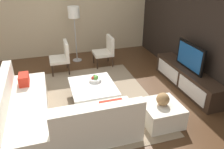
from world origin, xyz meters
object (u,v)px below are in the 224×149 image
(fruit_bowl, at_px, (95,79))
(sectional_couch, at_px, (48,114))
(media_console, at_px, (187,78))
(television, at_px, (190,57))
(decorative_ball, at_px, (163,99))
(floor_lamp, at_px, (74,15))
(accent_chair_far, at_px, (106,49))
(coffee_table, at_px, (93,92))
(accent_chair_near, at_px, (62,55))
(ottoman, at_px, (161,113))

(fruit_bowl, bearing_deg, sectional_couch, -53.34)
(media_console, xyz_separation_m, television, (0.00, 0.00, 0.56))
(television, xyz_separation_m, fruit_bowl, (-0.28, -2.20, -0.38))
(decorative_ball, bearing_deg, floor_lamp, -163.43)
(television, distance_m, accent_chair_far, 2.43)
(decorative_ball, bearing_deg, television, 129.90)
(coffee_table, xyz_separation_m, fruit_bowl, (-0.18, 0.10, 0.23))
(coffee_table, bearing_deg, accent_chair_far, 155.88)
(sectional_couch, distance_m, decorative_ball, 2.12)
(accent_chair_near, relative_size, floor_lamp, 0.53)
(accent_chair_near, height_order, accent_chair_far, same)
(television, height_order, accent_chair_near, television)
(ottoman, bearing_deg, media_console, 129.91)
(media_console, relative_size, accent_chair_near, 2.56)
(accent_chair_far, height_order, decorative_ball, accent_chair_far)
(television, distance_m, floor_lamp, 3.41)
(coffee_table, bearing_deg, floor_lamp, 179.47)
(sectional_couch, height_order, coffee_table, sectional_couch)
(media_console, distance_m, sectional_couch, 3.31)
(accent_chair_far, relative_size, decorative_ball, 3.60)
(television, relative_size, fruit_bowl, 3.43)
(floor_lamp, xyz_separation_m, decorative_ball, (3.50, 1.04, -0.88))
(sectional_couch, xyz_separation_m, accent_chair_near, (-2.30, 0.51, 0.21))
(media_console, height_order, accent_chair_far, accent_chair_far)
(television, xyz_separation_m, decorative_ball, (1.03, -1.23, -0.29))
(floor_lamp, relative_size, decorative_ball, 6.86)
(accent_chair_near, bearing_deg, sectional_couch, -22.38)
(ottoman, bearing_deg, accent_chair_far, -174.91)
(coffee_table, distance_m, floor_lamp, 2.66)
(coffee_table, relative_size, ottoman, 1.54)
(fruit_bowl, relative_size, accent_chair_far, 0.32)
(accent_chair_far, bearing_deg, ottoman, -4.78)
(sectional_couch, bearing_deg, television, 99.02)
(fruit_bowl, bearing_deg, decorative_ball, 36.44)
(media_console, distance_m, accent_chair_near, 3.30)
(media_console, bearing_deg, ottoman, -50.09)
(television, bearing_deg, accent_chair_far, -141.77)
(media_console, relative_size, ottoman, 3.18)
(fruit_bowl, bearing_deg, floor_lamp, -178.01)
(floor_lamp, bearing_deg, fruit_bowl, 1.99)
(sectional_couch, xyz_separation_m, floor_lamp, (-2.99, 1.00, 1.13))
(coffee_table, distance_m, decorative_ball, 1.59)
(media_console, relative_size, fruit_bowl, 7.94)
(coffee_table, relative_size, accent_chair_near, 1.24)
(television, bearing_deg, coffee_table, -92.49)
(coffee_table, bearing_deg, ottoman, 43.28)
(accent_chair_near, height_order, decorative_ball, accent_chair_near)
(media_console, height_order, television, television)
(television, bearing_deg, fruit_bowl, -97.22)
(floor_lamp, xyz_separation_m, accent_chair_far, (0.58, 0.78, -0.92))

